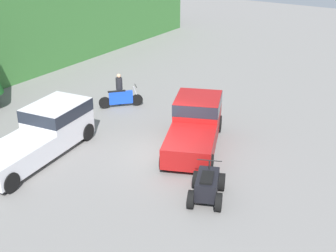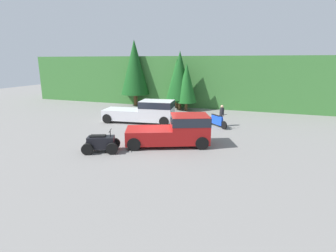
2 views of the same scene
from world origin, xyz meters
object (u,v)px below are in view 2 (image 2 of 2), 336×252
at_px(dirt_bike, 217,121).
at_px(rider_person, 222,115).
at_px(quad_atv, 101,143).
at_px(pickup_truck_red, 176,130).
at_px(pickup_truck_second, 146,111).

xyz_separation_m(dirt_bike, rider_person, (0.30, 0.33, 0.46)).
bearing_deg(quad_atv, rider_person, 33.88).
bearing_deg(pickup_truck_red, rider_person, 49.07).
height_order(pickup_truck_red, rider_person, pickup_truck_red).
height_order(pickup_truck_red, quad_atv, pickup_truck_red).
relative_size(dirt_bike, quad_atv, 0.77).
bearing_deg(pickup_truck_second, rider_person, 0.46).
distance_m(pickup_truck_second, quad_atv, 7.71).
height_order(pickup_truck_second, rider_person, pickup_truck_second).
relative_size(dirt_bike, rider_person, 1.05).
distance_m(pickup_truck_second, dirt_bike, 6.04).
relative_size(quad_atv, rider_person, 1.35).
xyz_separation_m(dirt_bike, quad_atv, (-5.41, -8.20, 0.03)).
height_order(quad_atv, rider_person, rider_person).
bearing_deg(quad_atv, pickup_truck_second, 72.02).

